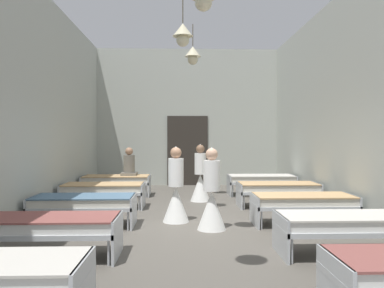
% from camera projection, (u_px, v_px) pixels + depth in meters
% --- Properties ---
extents(ground_plane, '(6.84, 13.01, 0.10)m').
position_uv_depth(ground_plane, '(194.00, 228.00, 7.33)').
color(ground_plane, '#59544C').
extents(room_shell, '(6.64, 12.61, 4.73)m').
position_uv_depth(room_shell, '(192.00, 105.00, 8.64)').
color(room_shell, '#B2B7AD').
rests_on(room_shell, ground).
extents(bed_left_row_1, '(1.90, 0.84, 0.57)m').
position_uv_depth(bed_left_row_1, '(50.00, 226.00, 5.36)').
color(bed_left_row_1, '#B7BCC1').
rests_on(bed_left_row_1, ground).
extents(bed_right_row_1, '(1.90, 0.84, 0.57)m').
position_uv_depth(bed_right_row_1, '(346.00, 224.00, 5.49)').
color(bed_right_row_1, '#B7BCC1').
rests_on(bed_right_row_1, ground).
extents(bed_left_row_2, '(1.90, 0.84, 0.57)m').
position_uv_depth(bed_left_row_2, '(84.00, 203.00, 7.26)').
color(bed_left_row_2, '#B7BCC1').
rests_on(bed_left_row_2, ground).
extents(bed_right_row_2, '(1.90, 0.84, 0.57)m').
position_uv_depth(bed_right_row_2, '(303.00, 202.00, 7.39)').
color(bed_right_row_2, '#B7BCC1').
rests_on(bed_right_row_2, ground).
extents(bed_left_row_3, '(1.90, 0.84, 0.57)m').
position_uv_depth(bed_left_row_3, '(103.00, 189.00, 9.16)').
color(bed_left_row_3, '#B7BCC1').
rests_on(bed_left_row_3, ground).
extents(bed_right_row_3, '(1.90, 0.84, 0.57)m').
position_uv_depth(bed_right_row_3, '(278.00, 189.00, 9.29)').
color(bed_right_row_3, '#B7BCC1').
rests_on(bed_right_row_3, ground).
extents(bed_left_row_4, '(1.90, 0.84, 0.57)m').
position_uv_depth(bed_left_row_4, '(117.00, 180.00, 11.06)').
color(bed_left_row_4, '#B7BCC1').
rests_on(bed_left_row_4, ground).
extents(bed_right_row_4, '(1.90, 0.84, 0.57)m').
position_uv_depth(bed_right_row_4, '(261.00, 180.00, 11.19)').
color(bed_right_row_4, '#B7BCC1').
rests_on(bed_right_row_4, ground).
extents(nurse_near_aisle, '(0.52, 0.52, 1.49)m').
position_uv_depth(nurse_near_aisle, '(200.00, 181.00, 10.13)').
color(nurse_near_aisle, white).
rests_on(nurse_near_aisle, ground).
extents(nurse_mid_aisle, '(0.52, 0.52, 1.49)m').
position_uv_depth(nurse_mid_aisle, '(176.00, 195.00, 7.65)').
color(nurse_mid_aisle, white).
rests_on(nurse_mid_aisle, ground).
extents(nurse_far_aisle, '(0.52, 0.52, 1.49)m').
position_uv_depth(nurse_far_aisle, '(212.00, 200.00, 7.01)').
color(nurse_far_aisle, white).
rests_on(nurse_far_aisle, ground).
extents(patient_seated_primary, '(0.44, 0.44, 0.80)m').
position_uv_depth(patient_seated_primary, '(129.00, 165.00, 11.13)').
color(patient_seated_primary, slate).
rests_on(patient_seated_primary, bed_left_row_4).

